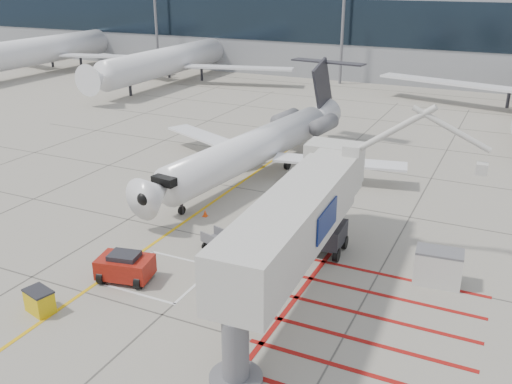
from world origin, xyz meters
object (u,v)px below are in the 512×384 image
at_px(regional_jet, 238,136).
at_px(spill_bin, 40,301).
at_px(jet_bridge, 292,234).
at_px(pushback_tug, 125,266).

height_order(regional_jet, spill_bin, regional_jet).
height_order(regional_jet, jet_bridge, regional_jet).
relative_size(regional_jet, spill_bin, 21.42).
xyz_separation_m(jet_bridge, spill_bin, (-10.05, -5.70, -3.00)).
relative_size(regional_jet, pushback_tug, 10.45).
relative_size(jet_bridge, spill_bin, 13.63).
bearing_deg(spill_bin, jet_bridge, 44.50).
xyz_separation_m(regional_jet, spill_bin, (-0.62, -18.85, -3.11)).
bearing_deg(regional_jet, pushback_tug, -78.77).
relative_size(regional_jet, jet_bridge, 1.57).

